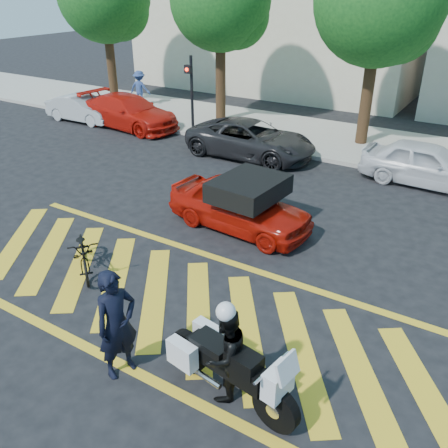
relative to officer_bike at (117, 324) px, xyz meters
The scene contains 16 objects.
ground 2.23m from the officer_bike, 98.97° to the left, with size 90.00×90.00×0.00m, color black.
sidewalk 14.01m from the officer_bike, 91.28° to the left, with size 60.00×5.00×0.15m, color #9E998E.
crosswalk 2.23m from the officer_bike, 100.05° to the left, with size 12.33×4.00×0.01m.
tree_left 16.06m from the officer_bike, 115.45° to the left, with size 4.20×4.20×7.26m.
tree_center 14.64m from the officer_bike, 90.75° to the left, with size 4.60×4.60×7.56m.
signal_pole 13.58m from the officer_bike, 120.18° to the left, with size 0.28×0.43×3.20m.
officer_bike is the anchor object (origin of this frame).
bicycle 3.39m from the officer_bike, 146.39° to the left, with size 0.63×1.80×0.94m, color black.
police_motorcycle 1.86m from the officer_bike, 15.28° to the left, with size 2.54×0.96×1.12m.
officer_moto 1.82m from the officer_bike, 15.22° to the left, with size 0.80×0.62×1.64m, color black.
red_convertible 5.57m from the officer_bike, 99.39° to the left, with size 1.56×3.89×1.32m, color #AA1207.
parked_far_left 16.42m from the officer_bike, 138.64° to the left, with size 1.25×3.59×1.18m, color #9A9EA2.
parked_left 14.86m from the officer_bike, 131.20° to the left, with size 1.97×4.86×1.41m, color red.
parked_mid_left 11.16m from the officer_bike, 107.75° to the left, with size 2.19×4.76×1.32m, color black.
parked_mid_right 11.48m from the officer_bike, 76.89° to the left, with size 1.62×4.02×1.37m, color silver.
pedestrian_left 18.47m from the officer_bike, 129.58° to the left, with size 1.09×0.62×1.68m, color navy.
Camera 1 is at (4.90, -6.15, 5.87)m, focal length 38.00 mm.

